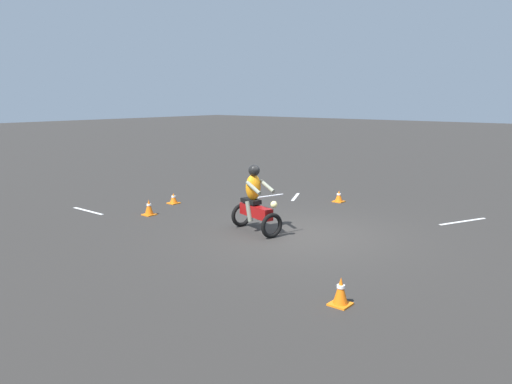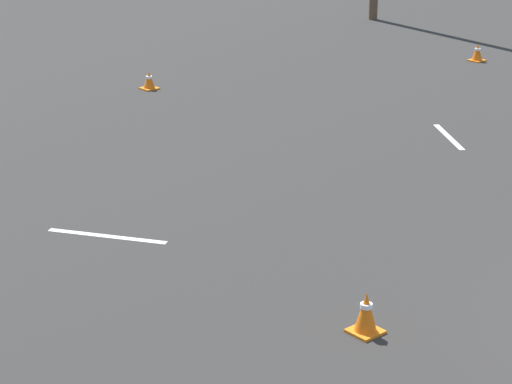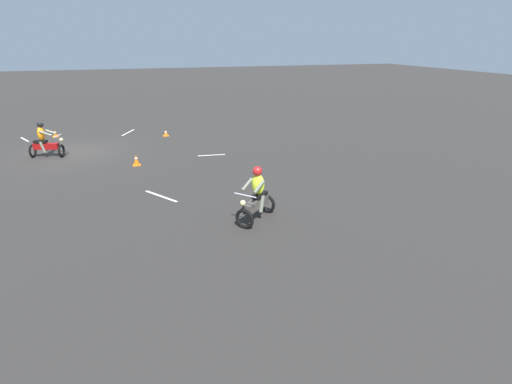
# 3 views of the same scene
# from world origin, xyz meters

# --- Properties ---
(ground_plane) EXTENTS (120.00, 120.00, 0.00)m
(ground_plane) POSITION_xyz_m (0.00, 0.00, 0.00)
(ground_plane) COLOR #2D2B28
(motorcycle_rider_foreground) EXTENTS (1.56, 0.99, 1.66)m
(motorcycle_rider_foreground) POSITION_xyz_m (1.02, 0.50, 0.73)
(motorcycle_rider_foreground) COLOR black
(motorcycle_rider_foreground) RESTS_ON ground
(motorcycle_rider_background) EXTENTS (1.44, 1.38, 1.66)m
(motorcycle_rider_background) POSITION_xyz_m (-6.03, 9.91, 0.73)
(motorcycle_rider_background) COLOR black
(motorcycle_rider_background) RESTS_ON ground
(traffic_cone_near_left) EXTENTS (0.32, 0.32, 0.36)m
(traffic_cone_near_left) POSITION_xyz_m (1.23, -3.93, 0.17)
(traffic_cone_near_left) COLOR orange
(traffic_cone_near_left) RESTS_ON ground
(traffic_cone_mid_left) EXTENTS (0.32, 0.32, 0.47)m
(traffic_cone_mid_left) POSITION_xyz_m (-2.84, 3.06, 0.23)
(traffic_cone_mid_left) COLOR orange
(traffic_cone_mid_left) RESTS_ON ground
(traffic_cone_far_left) EXTENTS (0.32, 0.32, 0.34)m
(traffic_cone_far_left) POSITION_xyz_m (-4.63, -2.22, 0.16)
(traffic_cone_far_left) COLOR orange
(traffic_cone_far_left) RESTS_ON ground
(lane_stripe_nw) EXTENTS (1.00, 1.43, 0.01)m
(lane_stripe_nw) POSITION_xyz_m (-3.48, 7.08, 0.00)
(lane_stripe_nw) COLOR silver
(lane_stripe_nw) RESTS_ON ground
(lane_stripe_w) EXTENTS (1.28, 0.22, 0.01)m
(lane_stripe_w) POSITION_xyz_m (-6.23, 2.47, 0.00)
(lane_stripe_w) COLOR silver
(lane_stripe_w) RESTS_ON ground
(lane_stripe_sw) EXTENTS (0.78, 1.55, 0.01)m
(lane_stripe_sw) POSITION_xyz_m (-2.62, -3.80, 0.00)
(lane_stripe_sw) COLOR silver
(lane_stripe_sw) RESTS_ON ground
(lane_stripe_se) EXTENTS (0.68, 1.23, 0.01)m
(lane_stripe_se) POSITION_xyz_m (2.75, -3.72, 0.00)
(lane_stripe_se) COLOR silver
(lane_stripe_se) RESTS_ON ground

